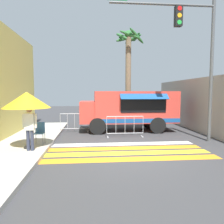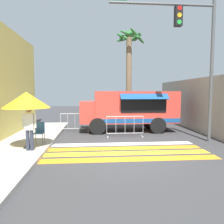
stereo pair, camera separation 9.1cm
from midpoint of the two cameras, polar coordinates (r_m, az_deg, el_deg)
ground_plane at (r=8.63m, az=4.54°, el=-10.68°), size 60.00×60.00×0.00m
concrete_wall_right at (r=12.86m, az=24.45°, el=1.33°), size 0.20×16.00×3.20m
crosswalk_painted at (r=8.99m, az=4.15°, el=-10.00°), size 6.40×2.84×0.01m
food_truck at (r=13.33m, az=4.29°, el=1.09°), size 5.73×2.71×2.42m
traffic_signal_pole at (r=11.15m, az=20.50°, el=16.25°), size 5.01×0.29×6.65m
patio_umbrella at (r=9.16m, az=-21.18°, el=2.91°), size 1.83×1.83×2.22m
folding_chair at (r=9.87m, az=-18.17°, el=-4.68°), size 0.40×0.40×0.93m
vendor_person at (r=8.81m, az=-20.53°, el=-3.34°), size 0.53×0.22×1.68m
barricade_front at (r=11.55m, az=3.65°, el=-3.85°), size 1.96×0.44×1.11m
barricade_side at (r=13.20m, az=-9.48°, el=-2.81°), size 1.70×0.44×1.11m
palm_tree at (r=17.04m, az=4.64°, el=12.68°), size 2.23×2.39×7.01m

